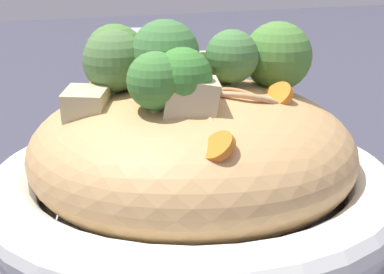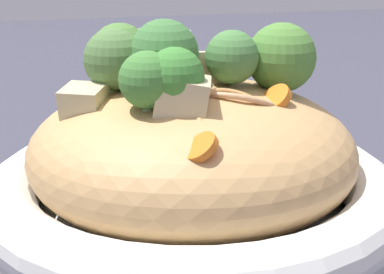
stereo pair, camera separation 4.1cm
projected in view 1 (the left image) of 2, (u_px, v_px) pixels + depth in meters
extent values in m
plane|color=#3A3A47|center=(192.00, 240.00, 0.44)|extent=(3.00, 3.00, 0.00)
cylinder|color=white|center=(192.00, 227.00, 0.44)|extent=(0.28, 0.28, 0.02)
torus|color=white|center=(192.00, 188.00, 0.43)|extent=(0.30, 0.30, 0.04)
ellipsoid|color=tan|center=(192.00, 150.00, 0.42)|extent=(0.23, 0.23, 0.10)
torus|color=tan|center=(191.00, 99.00, 0.43)|extent=(0.06, 0.06, 0.03)
torus|color=tan|center=(234.00, 121.00, 0.41)|extent=(0.07, 0.07, 0.02)
torus|color=tan|center=(237.00, 107.00, 0.40)|extent=(0.09, 0.09, 0.04)
torus|color=tan|center=(242.00, 114.00, 0.36)|extent=(0.07, 0.06, 0.03)
cone|color=#A1C072|center=(115.00, 96.00, 0.40)|extent=(0.03, 0.03, 0.02)
sphere|color=#517940|center=(114.00, 61.00, 0.39)|extent=(0.06, 0.06, 0.04)
cone|color=#9FC378|center=(167.00, 89.00, 0.39)|extent=(0.02, 0.02, 0.01)
sphere|color=#42793D|center=(167.00, 55.00, 0.39)|extent=(0.05, 0.05, 0.05)
cone|color=#9CB574|center=(183.00, 108.00, 0.36)|extent=(0.02, 0.02, 0.02)
sphere|color=#3E8234|center=(183.00, 77.00, 0.35)|extent=(0.04, 0.04, 0.04)
cone|color=#97BF79|center=(156.00, 113.00, 0.36)|extent=(0.02, 0.02, 0.02)
sphere|color=#437F37|center=(156.00, 81.00, 0.35)|extent=(0.04, 0.04, 0.04)
cone|color=#A2B778|center=(231.00, 88.00, 0.40)|extent=(0.02, 0.02, 0.02)
sphere|color=#497E40|center=(232.00, 56.00, 0.40)|extent=(0.05, 0.05, 0.04)
cone|color=#97BA76|center=(117.00, 88.00, 0.43)|extent=(0.03, 0.03, 0.02)
sphere|color=#507D3A|center=(115.00, 55.00, 0.42)|extent=(0.06, 0.06, 0.04)
cone|color=#97C07A|center=(276.00, 91.00, 0.42)|extent=(0.03, 0.03, 0.02)
sphere|color=#4F8438|center=(278.00, 56.00, 0.42)|extent=(0.06, 0.06, 0.05)
cylinder|color=orange|center=(278.00, 96.00, 0.39)|extent=(0.02, 0.02, 0.02)
cylinder|color=orange|center=(133.00, 79.00, 0.46)|extent=(0.03, 0.03, 0.02)
cylinder|color=orange|center=(171.00, 94.00, 0.37)|extent=(0.02, 0.03, 0.02)
cylinder|color=orange|center=(218.00, 147.00, 0.32)|extent=(0.02, 0.02, 0.02)
cylinder|color=orange|center=(104.00, 86.00, 0.44)|extent=(0.03, 0.02, 0.02)
cylinder|color=orange|center=(155.00, 85.00, 0.39)|extent=(0.03, 0.02, 0.03)
cylinder|color=beige|center=(165.00, 82.00, 0.40)|extent=(0.04, 0.04, 0.03)
torus|color=#275623|center=(165.00, 82.00, 0.40)|extent=(0.05, 0.05, 0.03)
cylinder|color=beige|center=(199.00, 73.00, 0.45)|extent=(0.04, 0.04, 0.02)
torus|color=#2E532B|center=(199.00, 73.00, 0.45)|extent=(0.05, 0.05, 0.02)
cylinder|color=beige|center=(123.00, 80.00, 0.44)|extent=(0.04, 0.03, 0.03)
torus|color=#265424|center=(123.00, 80.00, 0.44)|extent=(0.05, 0.04, 0.03)
cylinder|color=beige|center=(158.00, 78.00, 0.42)|extent=(0.03, 0.03, 0.02)
torus|color=#215125|center=(158.00, 78.00, 0.42)|extent=(0.04, 0.04, 0.02)
cube|color=#C7BD8E|center=(87.00, 104.00, 0.38)|extent=(0.04, 0.04, 0.02)
cube|color=#C6BB8E|center=(190.00, 97.00, 0.36)|extent=(0.04, 0.04, 0.03)
cube|color=#CBB68C|center=(208.00, 71.00, 0.42)|extent=(0.03, 0.04, 0.03)
cylinder|color=silver|center=(136.00, 81.00, 0.70)|extent=(0.07, 0.07, 0.12)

